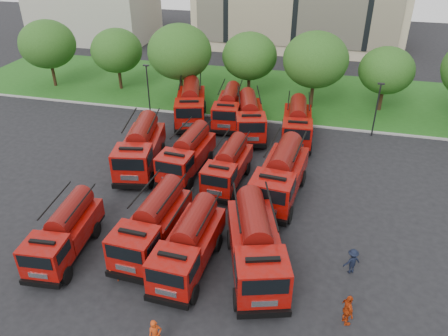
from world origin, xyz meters
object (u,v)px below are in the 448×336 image
(fire_truck_6, at_px, (228,166))
(fire_truck_10, at_px, (249,117))
(fire_truck_11, at_px, (297,123))
(fire_truck_7, at_px, (281,175))
(firefighter_3, at_px, (350,272))
(fire_truck_8, at_px, (191,104))
(firefighter_2, at_px, (345,323))
(fire_truck_1, at_px, (153,224))
(firefighter_5, at_px, (274,192))
(fire_truck_2, at_px, (189,244))
(fire_truck_4, at_px, (140,148))
(fire_truck_0, at_px, (65,232))
(fire_truck_5, at_px, (187,154))
(firefighter_1, at_px, (116,279))
(firefighter_4, at_px, (166,237))
(fire_truck_3, at_px, (256,245))
(fire_truck_9, at_px, (229,107))

(fire_truck_6, bearing_deg, fire_truck_10, 94.54)
(fire_truck_10, distance_m, fire_truck_11, 4.43)
(fire_truck_7, distance_m, firefighter_3, 8.69)
(fire_truck_8, bearing_deg, firefighter_2, -71.03)
(fire_truck_1, distance_m, firefighter_5, 10.12)
(fire_truck_2, relative_size, firefighter_3, 4.33)
(fire_truck_4, relative_size, fire_truck_8, 0.99)
(fire_truck_0, distance_m, fire_truck_2, 7.60)
(fire_truck_2, relative_size, fire_truck_5, 0.99)
(fire_truck_6, distance_m, firefighter_2, 14.61)
(fire_truck_7, relative_size, firefighter_5, 5.38)
(fire_truck_8, height_order, firefighter_1, fire_truck_8)
(fire_truck_10, height_order, firefighter_4, fire_truck_10)
(fire_truck_3, xyz_separation_m, fire_truck_10, (-3.79, 17.60, -0.10))
(fire_truck_3, bearing_deg, firefighter_1, -177.09)
(fire_truck_0, distance_m, fire_truck_7, 14.86)
(fire_truck_1, relative_size, fire_truck_10, 0.95)
(fire_truck_3, relative_size, fire_truck_11, 1.12)
(fire_truck_0, xyz_separation_m, firefighter_1, (3.83, -1.46, -1.51))
(fire_truck_9, height_order, firefighter_1, fire_truck_9)
(firefighter_3, bearing_deg, firefighter_5, -85.36)
(fire_truck_0, bearing_deg, fire_truck_2, -0.20)
(fire_truck_7, bearing_deg, firefighter_2, -60.34)
(fire_truck_3, height_order, fire_truck_11, fire_truck_3)
(fire_truck_7, height_order, fire_truck_10, fire_truck_7)
(firefighter_2, bearing_deg, firefighter_4, 46.26)
(fire_truck_1, height_order, firefighter_4, fire_truck_1)
(fire_truck_11, height_order, firefighter_1, fire_truck_11)
(fire_truck_0, bearing_deg, firefighter_2, -10.07)
(fire_truck_10, bearing_deg, fire_truck_11, -17.38)
(firefighter_4, height_order, firefighter_5, firefighter_5)
(firefighter_2, bearing_deg, fire_truck_1, 50.85)
(fire_truck_3, bearing_deg, fire_truck_0, 169.30)
(fire_truck_7, relative_size, fire_truck_8, 0.99)
(fire_truck_9, bearing_deg, firefighter_4, -95.11)
(fire_truck_0, height_order, fire_truck_1, fire_truck_1)
(firefighter_5, bearing_deg, fire_truck_2, 85.69)
(fire_truck_3, distance_m, fire_truck_7, 7.91)
(fire_truck_2, distance_m, firefighter_1, 4.57)
(fire_truck_0, xyz_separation_m, fire_truck_4, (0.31, 10.66, 0.28))
(fire_truck_6, bearing_deg, fire_truck_0, -123.34)
(fire_truck_9, xyz_separation_m, firefighter_3, (11.59, -18.53, -1.62))
(fire_truck_4, xyz_separation_m, firefighter_5, (10.92, -1.10, -1.80))
(firefighter_4, bearing_deg, fire_truck_10, -41.37)
(fire_truck_1, height_order, fire_truck_3, fire_truck_3)
(firefighter_1, bearing_deg, fire_truck_7, 74.69)
(fire_truck_5, relative_size, fire_truck_9, 0.99)
(firefighter_1, bearing_deg, firefighter_4, 92.32)
(fire_truck_0, xyz_separation_m, fire_truck_7, (11.69, 9.17, 0.31))
(fire_truck_0, distance_m, fire_truck_9, 21.50)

